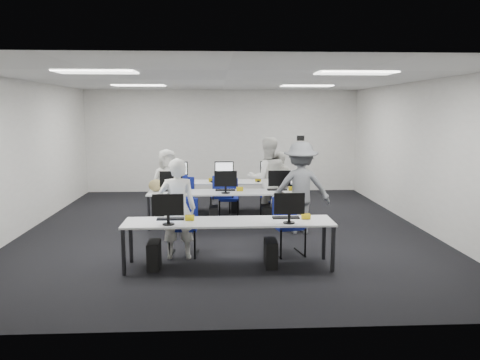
{
  "coord_description": "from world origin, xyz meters",
  "views": [
    {
      "loc": [
        -0.18,
        -9.38,
        2.41
      ],
      "look_at": [
        0.29,
        0.02,
        1.0
      ],
      "focal_mm": 35.0,
      "sensor_mm": 36.0,
      "label": 1
    }
  ],
  "objects_px": {
    "chair_5": "(180,203)",
    "photographer": "(301,188)",
    "chair_3": "(229,206)",
    "student_1": "(267,179)",
    "chair_2": "(183,206)",
    "chair_6": "(222,204)",
    "chair_1": "(288,237)",
    "student_3": "(279,185)",
    "desk_mid": "(225,194)",
    "student_0": "(177,209)",
    "chair_4": "(274,207)",
    "chair_7": "(273,204)",
    "desk_front": "(229,224)",
    "student_2": "(167,183)",
    "chair_0": "(184,238)"
  },
  "relations": [
    {
      "from": "chair_5",
      "to": "photographer",
      "type": "height_order",
      "value": "photographer"
    },
    {
      "from": "chair_3",
      "to": "student_1",
      "type": "relative_size",
      "value": 0.49
    },
    {
      "from": "chair_2",
      "to": "chair_6",
      "type": "distance_m",
      "value": 0.88
    },
    {
      "from": "chair_1",
      "to": "student_3",
      "type": "relative_size",
      "value": 0.63
    },
    {
      "from": "desk_mid",
      "to": "student_0",
      "type": "distance_m",
      "value": 2.27
    },
    {
      "from": "desk_mid",
      "to": "student_0",
      "type": "xyz_separation_m",
      "value": [
        -0.82,
        -2.11,
        0.15
      ]
    },
    {
      "from": "chair_4",
      "to": "desk_mid",
      "type": "bearing_deg",
      "value": -162.01
    },
    {
      "from": "chair_5",
      "to": "student_0",
      "type": "height_order",
      "value": "student_0"
    },
    {
      "from": "chair_1",
      "to": "chair_7",
      "type": "distance_m",
      "value": 2.78
    },
    {
      "from": "student_3",
      "to": "desk_front",
      "type": "bearing_deg",
      "value": -131.33
    },
    {
      "from": "chair_1",
      "to": "chair_4",
      "type": "height_order",
      "value": "chair_1"
    },
    {
      "from": "student_2",
      "to": "student_3",
      "type": "distance_m",
      "value": 2.53
    },
    {
      "from": "chair_0",
      "to": "chair_3",
      "type": "distance_m",
      "value": 2.74
    },
    {
      "from": "chair_1",
      "to": "student_1",
      "type": "bearing_deg",
      "value": 80.96
    },
    {
      "from": "student_1",
      "to": "student_3",
      "type": "distance_m",
      "value": 0.33
    },
    {
      "from": "chair_1",
      "to": "student_2",
      "type": "bearing_deg",
      "value": 117.74
    },
    {
      "from": "chair_0",
      "to": "photographer",
      "type": "distance_m",
      "value": 2.64
    },
    {
      "from": "chair_2",
      "to": "chair_3",
      "type": "relative_size",
      "value": 1.05
    },
    {
      "from": "desk_front",
      "to": "chair_5",
      "type": "xyz_separation_m",
      "value": [
        -1.02,
        3.54,
        -0.37
      ]
    },
    {
      "from": "desk_mid",
      "to": "student_2",
      "type": "distance_m",
      "value": 1.59
    },
    {
      "from": "chair_4",
      "to": "photographer",
      "type": "relative_size",
      "value": 0.46
    },
    {
      "from": "chair_4",
      "to": "student_2",
      "type": "bearing_deg",
      "value": 161.88
    },
    {
      "from": "student_2",
      "to": "photographer",
      "type": "bearing_deg",
      "value": -53.0
    },
    {
      "from": "chair_3",
      "to": "chair_6",
      "type": "distance_m",
      "value": 0.18
    },
    {
      "from": "desk_front",
      "to": "photographer",
      "type": "height_order",
      "value": "photographer"
    },
    {
      "from": "chair_1",
      "to": "photographer",
      "type": "height_order",
      "value": "photographer"
    },
    {
      "from": "photographer",
      "to": "chair_6",
      "type": "bearing_deg",
      "value": -37.56
    },
    {
      "from": "desk_front",
      "to": "chair_6",
      "type": "xyz_separation_m",
      "value": [
        -0.07,
        3.37,
        -0.37
      ]
    },
    {
      "from": "student_2",
      "to": "student_1",
      "type": "bearing_deg",
      "value": -32.68
    },
    {
      "from": "chair_4",
      "to": "student_0",
      "type": "bearing_deg",
      "value": -135.62
    },
    {
      "from": "desk_front",
      "to": "chair_0",
      "type": "relative_size",
      "value": 3.45
    },
    {
      "from": "desk_front",
      "to": "chair_6",
      "type": "relative_size",
      "value": 3.24
    },
    {
      "from": "chair_2",
      "to": "desk_mid",
      "type": "bearing_deg",
      "value": -21.33
    },
    {
      "from": "student_1",
      "to": "chair_7",
      "type": "bearing_deg",
      "value": -136.19
    },
    {
      "from": "chair_0",
      "to": "chair_1",
      "type": "xyz_separation_m",
      "value": [
        1.75,
        -0.05,
        0.01
      ]
    },
    {
      "from": "chair_5",
      "to": "student_2",
      "type": "distance_m",
      "value": 0.53
    },
    {
      "from": "desk_front",
      "to": "chair_1",
      "type": "relative_size",
      "value": 3.37
    },
    {
      "from": "desk_front",
      "to": "student_3",
      "type": "height_order",
      "value": "student_3"
    },
    {
      "from": "chair_3",
      "to": "student_3",
      "type": "height_order",
      "value": "student_3"
    },
    {
      "from": "student_3",
      "to": "chair_4",
      "type": "bearing_deg",
      "value": -168.58
    },
    {
      "from": "chair_0",
      "to": "student_3",
      "type": "distance_m",
      "value": 3.28
    },
    {
      "from": "chair_2",
      "to": "chair_1",
      "type": "bearing_deg",
      "value": -40.37
    },
    {
      "from": "desk_mid",
      "to": "chair_5",
      "type": "relative_size",
      "value": 3.25
    },
    {
      "from": "chair_4",
      "to": "student_2",
      "type": "height_order",
      "value": "student_2"
    },
    {
      "from": "student_2",
      "to": "student_0",
      "type": "bearing_deg",
      "value": -105.19
    },
    {
      "from": "chair_7",
      "to": "student_1",
      "type": "distance_m",
      "value": 0.68
    },
    {
      "from": "chair_2",
      "to": "student_1",
      "type": "distance_m",
      "value": 1.98
    },
    {
      "from": "desk_front",
      "to": "photographer",
      "type": "bearing_deg",
      "value": 53.79
    },
    {
      "from": "chair_0",
      "to": "chair_1",
      "type": "distance_m",
      "value": 1.75
    },
    {
      "from": "desk_front",
      "to": "chair_3",
      "type": "height_order",
      "value": "chair_3"
    }
  ]
}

